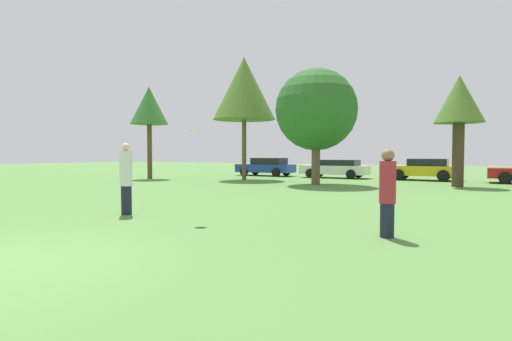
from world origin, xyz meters
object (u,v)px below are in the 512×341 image
frisbee (194,131)px  tree_3 (459,103)px  parked_car_white (335,168)px  tree_1 (244,89)px  parked_car_yellow (424,169)px  parked_car_blue (266,167)px  person_thrower (126,178)px  person_catcher (387,192)px  tree_0 (149,106)px  tree_2 (316,110)px

frisbee → tree_3: size_ratio=0.05×
parked_car_white → tree_1: bearing=48.0°
parked_car_yellow → tree_1: bearing=27.8°
parked_car_white → parked_car_blue: bearing=0.0°
person_thrower → frisbee: bearing=-0.1°
person_thrower → tree_3: bearing=59.5°
person_catcher → tree_3: 14.14m
tree_0 → tree_1: bearing=18.0°
person_thrower → frisbee: frisbee is taller
parked_car_white → tree_0: bearing=34.3°
frisbee → tree_0: bearing=136.5°
person_thrower → parked_car_white: size_ratio=0.41×
frisbee → parked_car_white: frisbee is taller
frisbee → person_catcher: bearing=2.3°
tree_1 → parked_car_blue: size_ratio=1.74×
tree_3 → parked_car_white: tree_3 is taller
tree_1 → parked_car_blue: 6.92m
parked_car_white → person_thrower: bearing=91.7°
person_thrower → tree_2: 12.54m
frisbee → parked_car_white: size_ratio=0.06×
person_thrower → parked_car_yellow: bearing=70.9°
person_thrower → parked_car_yellow: (5.63, 18.51, -0.26)m
person_catcher → parked_car_white: size_ratio=0.37×
person_catcher → parked_car_blue: person_catcher is taller
tree_2 → tree_3: (6.59, 1.83, 0.18)m
person_catcher → tree_2: bearing=-67.0°
tree_1 → parked_car_yellow: tree_1 is taller
tree_2 → person_thrower: bearing=-94.4°
person_catcher → tree_2: tree_2 is taller
tree_3 → parked_car_white: (-7.36, 4.33, -3.42)m
tree_1 → parked_car_blue: tree_1 is taller
person_catcher → frisbee: frisbee is taller
tree_1 → tree_0: bearing=-162.0°
tree_3 → parked_car_white: size_ratio=1.19×
person_thrower → tree_0: (-10.22, 11.82, 3.71)m
parked_car_white → tree_3: bearing=151.7°
tree_1 → parked_car_white: (4.45, 4.57, -4.98)m
person_thrower → frisbee: 2.45m
frisbee → tree_1: size_ratio=0.04×
parked_car_yellow → person_catcher: bearing=95.1°
tree_3 → parked_car_yellow: tree_3 is taller
person_thrower → tree_3: (7.53, 13.99, 3.11)m
tree_0 → parked_car_yellow: bearing=22.9°
person_thrower → parked_car_yellow: person_thrower is taller
tree_0 → parked_car_blue: size_ratio=1.36×
tree_1 → tree_2: (5.22, -1.59, -1.74)m
person_thrower → tree_2: (0.94, 12.16, 2.93)m
parked_car_white → parked_car_yellow: size_ratio=1.12×
tree_1 → tree_3: tree_1 is taller
frisbee → tree_0: tree_0 is taller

